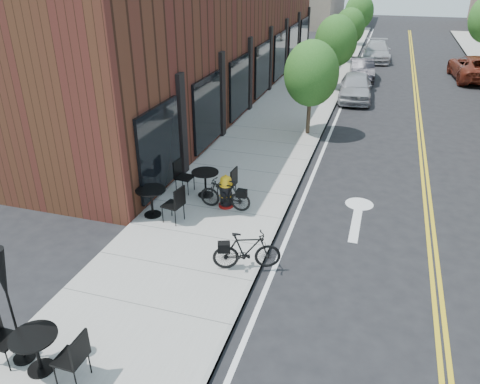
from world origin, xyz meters
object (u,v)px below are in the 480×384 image
(patio_umbrella, at_px, (4,283))
(parked_car_b, at_px, (362,69))
(parked_car_a, at_px, (355,87))
(bicycle_right, at_px, (247,251))
(bistro_set_a, at_px, (36,348))
(bistro_set_b, at_px, (205,180))
(bistro_set_c, at_px, (151,198))
(parked_car_far, at_px, (475,68))
(bicycle_left, at_px, (225,194))
(parked_car_c, at_px, (376,51))
(fire_hydrant, at_px, (226,192))

(patio_umbrella, bearing_deg, parked_car_b, 80.53)
(patio_umbrella, distance_m, parked_car_a, 20.75)
(bicycle_right, relative_size, bistro_set_a, 0.85)
(bicycle_right, relative_size, bistro_set_b, 0.83)
(bicycle_right, height_order, bistro_set_c, bistro_set_c)
(patio_umbrella, distance_m, parked_car_far, 29.24)
(bistro_set_c, relative_size, patio_umbrella, 0.85)
(bistro_set_c, bearing_deg, parked_car_b, 87.42)
(bicycle_left, distance_m, parked_car_b, 18.74)
(bicycle_left, distance_m, bistro_set_a, 6.79)
(bicycle_left, bearing_deg, parked_car_c, 174.69)
(bistro_set_a, bearing_deg, parked_car_c, 83.02)
(bistro_set_b, height_order, patio_umbrella, patio_umbrella)
(bicycle_left, height_order, bistro_set_c, bistro_set_c)
(patio_umbrella, height_order, parked_car_b, patio_umbrella)
(bistro_set_b, bearing_deg, bicycle_right, -50.58)
(parked_car_a, bearing_deg, bicycle_left, -103.93)
(bicycle_left, bearing_deg, patio_umbrella, -12.38)
(bicycle_right, bearing_deg, fire_hydrant, 7.58)
(fire_hydrant, distance_m, parked_car_a, 13.83)
(parked_car_c, bearing_deg, parked_car_a, -96.18)
(fire_hydrant, relative_size, bistro_set_b, 0.52)
(bistro_set_c, height_order, parked_car_a, parked_car_a)
(fire_hydrant, height_order, bistro_set_b, bistro_set_b)
(patio_umbrella, bearing_deg, bistro_set_b, 83.72)
(parked_car_c, bearing_deg, bicycle_right, -96.81)
(bistro_set_a, bearing_deg, bistro_set_c, 97.38)
(bicycle_left, distance_m, bistro_set_b, 1.07)
(patio_umbrella, bearing_deg, parked_car_far, 68.33)
(parked_car_a, distance_m, parked_car_b, 4.84)
(bistro_set_b, xyz_separation_m, patio_umbrella, (-0.79, -7.20, 1.18))
(bistro_set_a, relative_size, patio_umbrella, 0.79)
(fire_hydrant, relative_size, parked_car_a, 0.25)
(bicycle_left, distance_m, parked_car_far, 22.53)
(parked_car_b, distance_m, parked_car_far, 6.90)
(fire_hydrant, bearing_deg, parked_car_b, 101.14)
(fire_hydrant, relative_size, bicycle_left, 0.66)
(bistro_set_b, relative_size, parked_car_b, 0.50)
(fire_hydrant, relative_size, parked_car_b, 0.26)
(bistro_set_a, xyz_separation_m, patio_umbrella, (-0.46, 0.12, 1.19))
(fire_hydrant, bearing_deg, parked_car_a, 98.37)
(parked_car_b, bearing_deg, parked_car_a, -96.24)
(bicycle_left, distance_m, parked_car_c, 25.42)
(fire_hydrant, height_order, patio_umbrella, patio_umbrella)
(fire_hydrant, distance_m, parked_car_far, 22.42)
(bicycle_right, bearing_deg, parked_car_far, -38.45)
(bicycle_left, xyz_separation_m, bistro_set_c, (-1.85, -0.99, 0.07))
(bistro_set_a, relative_size, parked_car_far, 0.35)
(parked_car_b, relative_size, parked_car_c, 0.84)
(bicycle_right, distance_m, bistro_set_b, 4.01)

